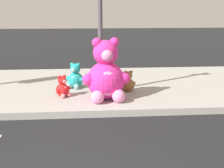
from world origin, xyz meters
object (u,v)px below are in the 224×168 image
object	(u,v)px
plush_teal	(75,78)
plush_red	(63,88)
plush_pink_large	(106,75)
plush_brown	(128,83)
sign_pole	(100,22)
plush_yellow	(103,78)

from	to	relation	value
plush_teal	plush_red	size ratio (longest dim) A/B	1.28
plush_pink_large	plush_brown	bearing A→B (deg)	47.57
plush_pink_large	plush_red	distance (m)	1.09
plush_teal	plush_red	xyz separation A→B (m)	(-0.26, -0.80, -0.06)
plush_brown	plush_red	size ratio (longest dim) A/B	1.03
plush_brown	sign_pole	bearing A→B (deg)	-175.65
plush_brown	plush_red	bearing A→B (deg)	-167.05
plush_teal	plush_red	world-z (taller)	plush_teal
plush_pink_large	plush_brown	xyz separation A→B (m)	(0.59, 0.64, -0.35)
sign_pole	plush_teal	xyz separation A→B (m)	(-0.64, 0.49, -1.44)
plush_yellow	plush_teal	bearing A→B (deg)	-163.82
plush_yellow	plush_red	distance (m)	1.42
plush_yellow	plush_red	world-z (taller)	plush_red
plush_pink_large	plush_yellow	xyz separation A→B (m)	(0.00, 1.29, -0.36)
plush_pink_large	plush_yellow	distance (m)	1.34
plush_red	plush_brown	bearing A→B (deg)	12.95
plush_pink_large	plush_yellow	size ratio (longest dim) A/B	2.84
plush_pink_large	plush_teal	size ratio (longest dim) A/B	2.13
sign_pole	plush_yellow	world-z (taller)	sign_pole
plush_pink_large	plush_yellow	bearing A→B (deg)	89.98
sign_pole	plush_brown	xyz separation A→B (m)	(0.68, 0.05, -1.49)
plush_teal	plush_yellow	size ratio (longest dim) A/B	1.33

